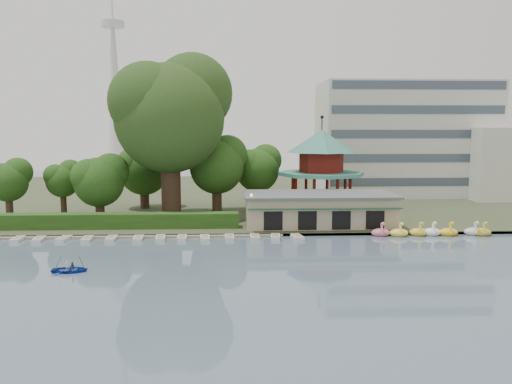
{
  "coord_description": "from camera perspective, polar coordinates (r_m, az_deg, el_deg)",
  "views": [
    {
      "loc": [
        -0.49,
        -38.94,
        12.18
      ],
      "look_at": [
        2.0,
        18.0,
        5.0
      ],
      "focal_mm": 35.0,
      "sensor_mm": 36.0,
      "label": 1
    }
  ],
  "objects": [
    {
      "name": "ground_plane",
      "position": [
        40.8,
        -1.73,
        -10.19
      ],
      "size": [
        220.0,
        220.0,
        0.0
      ],
      "primitive_type": "plane",
      "color": "slate",
      "rests_on": "ground"
    },
    {
      "name": "moored_rowboats",
      "position": [
        56.84,
        -12.3,
        -5.18
      ],
      "size": [
        35.02,
        2.73,
        0.36
      ],
      "color": "silver",
      "rests_on": "ground"
    },
    {
      "name": "pavilion",
      "position": [
        72.18,
        7.48,
        3.39
      ],
      "size": [
        12.4,
        12.4,
        13.5
      ],
      "color": "tan",
      "rests_on": "shore"
    },
    {
      "name": "rowboat_with_passengers",
      "position": [
        46.12,
        -20.5,
        -8.03
      ],
      "size": [
        4.39,
        3.21,
        2.01
      ],
      "color": "#173EA6",
      "rests_on": "ground"
    },
    {
      "name": "small_trees",
      "position": [
        72.14,
        -10.41,
        2.58
      ],
      "size": [
        39.44,
        17.1,
        10.99
      ],
      "color": "#3A281C",
      "rests_on": "shore"
    },
    {
      "name": "lamp_post",
      "position": [
        58.64,
        -0.53,
        -1.49
      ],
      "size": [
        0.36,
        0.36,
        4.28
      ],
      "color": "black",
      "rests_on": "shore"
    },
    {
      "name": "office_building",
      "position": [
        94.01,
        18.23,
        5.33
      ],
      "size": [
        38.0,
        18.0,
        20.0
      ],
      "color": "silver",
      "rests_on": "shore"
    },
    {
      "name": "hedge",
      "position": [
        62.14,
        -15.99,
        -3.18
      ],
      "size": [
        30.0,
        2.0,
        1.8
      ],
      "primitive_type": "cube",
      "color": "#264E17",
      "rests_on": "shore"
    },
    {
      "name": "broadcast_tower",
      "position": [
        184.98,
        -15.92,
        13.68
      ],
      "size": [
        8.0,
        8.0,
        96.0
      ],
      "color": "silver",
      "rests_on": "ground"
    },
    {
      "name": "shore",
      "position": [
        91.72,
        -2.18,
        -0.33
      ],
      "size": [
        220.0,
        70.0,
        0.4
      ],
      "primitive_type": "cube",
      "color": "#424930",
      "rests_on": "ground"
    },
    {
      "name": "swan_boats",
      "position": [
        61.25,
        19.62,
        -4.33
      ],
      "size": [
        13.91,
        2.15,
        1.92
      ],
      "color": "#DF7188",
      "rests_on": "ground"
    },
    {
      "name": "boathouse",
      "position": [
        62.58,
        7.18,
        -1.9
      ],
      "size": [
        18.6,
        9.39,
        3.9
      ],
      "color": "tan",
      "rests_on": "shore"
    },
    {
      "name": "dock",
      "position": [
        58.56,
        -13.84,
        -4.92
      ],
      "size": [
        34.0,
        1.6,
        0.24
      ],
      "primitive_type": "cube",
      "color": "gray",
      "rests_on": "ground"
    },
    {
      "name": "embankment",
      "position": [
        57.51,
        -1.97,
        -4.9
      ],
      "size": [
        220.0,
        0.6,
        0.3
      ],
      "primitive_type": "cube",
      "color": "gray",
      "rests_on": "ground"
    },
    {
      "name": "big_tree",
      "position": [
        67.73,
        -9.68,
        9.24
      ],
      "size": [
        15.94,
        14.85,
        22.07
      ],
      "color": "#3A281C",
      "rests_on": "shore"
    }
  ]
}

